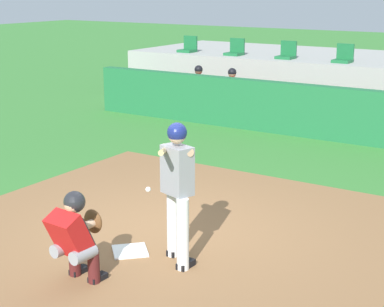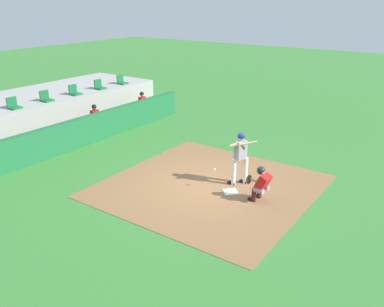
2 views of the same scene
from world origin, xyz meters
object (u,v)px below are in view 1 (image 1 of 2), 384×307
Objects in this scene: home_plate at (130,251)px; catcher_crouched at (76,234)px; stadium_seat_3 at (343,57)px; dugout_player_1 at (229,93)px; stadium_seat_1 at (235,50)px; batter_at_plate at (177,184)px; dugout_player_0 at (196,89)px; stadium_seat_2 at (287,54)px; stadium_seat_0 at (188,48)px.

catcher_crouched reaches higher than home_plate.
home_plate is 1.15m from catcher_crouched.
stadium_seat_3 is (-0.82, 11.16, 0.93)m from catcher_crouched.
stadium_seat_3 reaches higher than dugout_player_1.
batter_at_plate is at bearing -64.79° from stadium_seat_1.
catcher_crouched is 9.64m from dugout_player_1.
dugout_player_1 is 2.71× the size of stadium_seat_1.
dugout_player_0 is 1.00× the size of dugout_player_1.
stadium_seat_1 is 1.00× the size of stadium_seat_2.
catcher_crouched is at bearing -62.97° from stadium_seat_0.
dugout_player_1 is at bearing 108.78° from catcher_crouched.
home_plate is 0.34× the size of dugout_player_1.
stadium_seat_1 is 1.00× the size of stadium_seat_3.
home_plate is at bearing -76.53° from stadium_seat_2.
stadium_seat_0 is 4.88m from stadium_seat_3.
batter_at_plate is 3.76× the size of stadium_seat_0.
batter_at_plate is (0.69, 0.08, 1.01)m from home_plate.
dugout_player_1 is 2.71× the size of stadium_seat_0.
home_plate is 0.24× the size of batter_at_plate.
stadium_seat_2 is (1.63, 0.00, 0.00)m from stadium_seat_1.
catcher_crouched is 11.92m from stadium_seat_1.
catcher_crouched is 1.47× the size of dugout_player_1.
stadium_seat_0 is (-6.38, 10.10, 0.50)m from batter_at_plate.
stadium_seat_2 is (-2.44, 10.18, 1.51)m from home_plate.
catcher_crouched is 1.47× the size of dugout_player_0.
dugout_player_1 is (1.03, 0.00, 0.00)m from dugout_player_0.
stadium_seat_2 is 1.00× the size of stadium_seat_3.
batter_at_plate is 9.40m from dugout_player_0.
stadium_seat_1 reaches higher than dugout_player_0.
dugout_player_1 is (-3.10, 8.14, 0.65)m from home_plate.
catcher_crouched is 11.23m from stadium_seat_3.
dugout_player_1 is at bearing 0.00° from dugout_player_0.
stadium_seat_3 is at bearing 0.00° from stadium_seat_1.
stadium_seat_3 is (2.28, 2.03, 0.86)m from dugout_player_1.
stadium_seat_2 is at bearing 50.34° from dugout_player_0.
stadium_seat_2 is (-3.13, 10.10, 0.50)m from batter_at_plate.
batter_at_plate is 8.92m from dugout_player_1.
stadium_seat_1 is at bearing 0.00° from stadium_seat_0.
home_plate is 0.92× the size of stadium_seat_2.
stadium_seat_1 reaches higher than catcher_crouched.
batter_at_plate is 3.76× the size of stadium_seat_2.
stadium_seat_1 and stadium_seat_2 have the same top height.
home_plate is 10.58m from stadium_seat_2.
home_plate is at bearing -69.18° from dugout_player_1.
stadium_seat_1 reaches higher than batter_at_plate.
stadium_seat_1 is 3.25m from stadium_seat_3.
catcher_crouched is at bearing -69.97° from stadium_seat_1.
catcher_crouched is at bearing -85.80° from stadium_seat_3.
stadium_seat_0 and stadium_seat_3 have the same top height.
dugout_player_0 is at bearing -129.66° from stadium_seat_2.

